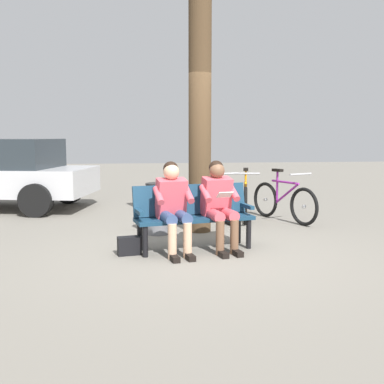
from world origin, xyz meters
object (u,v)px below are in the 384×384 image
(bicycle_green, at_px, (245,200))
(bench, at_px, (193,212))
(tree_trunk, at_px, (200,115))
(person_reading, at_px, (219,201))
(handbag, at_px, (129,246))
(bicycle_silver, at_px, (284,201))
(bicycle_orange, at_px, (215,200))
(litter_bin, at_px, (157,209))
(person_companion, at_px, (173,203))

(bicycle_green, bearing_deg, bench, -17.23)
(tree_trunk, distance_m, bicycle_green, 2.04)
(bench, relative_size, tree_trunk, 0.45)
(bench, height_order, person_reading, person_reading)
(handbag, height_order, bicycle_green, bicycle_green)
(handbag, relative_size, bicycle_silver, 0.19)
(handbag, relative_size, tree_trunk, 0.08)
(bicycle_green, distance_m, bicycle_orange, 0.57)
(litter_bin, distance_m, bicycle_orange, 1.55)
(handbag, relative_size, bicycle_orange, 0.18)
(bench, xyz_separation_m, handbag, (0.86, 0.25, -0.39))
(person_reading, height_order, litter_bin, person_reading)
(person_companion, distance_m, handbag, 0.79)
(handbag, distance_m, litter_bin, 1.34)
(tree_trunk, bearing_deg, person_companion, 68.03)
(bench, distance_m, person_reading, 0.39)
(tree_trunk, relative_size, bicycle_green, 2.25)
(person_reading, bearing_deg, bicycle_orange, -109.73)
(tree_trunk, height_order, bicycle_green, tree_trunk)
(person_reading, xyz_separation_m, bicycle_green, (-0.90, -2.18, -0.31))
(tree_trunk, bearing_deg, litter_bin, 10.19)
(bicycle_orange, bearing_deg, bicycle_silver, 60.90)
(person_companion, relative_size, bicycle_orange, 0.74)
(person_reading, xyz_separation_m, bicycle_silver, (-1.54, -1.91, -0.31))
(person_reading, distance_m, bicycle_silver, 2.47)
(handbag, bearing_deg, bicycle_orange, -123.32)
(bench, bearing_deg, handbag, 5.17)
(bench, distance_m, litter_bin, 1.08)
(bicycle_silver, bearing_deg, person_reading, -62.41)
(handbag, height_order, tree_trunk, tree_trunk)
(person_reading, xyz_separation_m, litter_bin, (0.78, -1.09, -0.26))
(litter_bin, relative_size, bicycle_green, 0.49)
(bicycle_green, xyz_separation_m, bicycle_orange, (0.57, 0.01, 0.00))
(tree_trunk, distance_m, litter_bin, 1.61)
(person_companion, xyz_separation_m, bicycle_green, (-1.53, -2.30, -0.30))
(person_reading, xyz_separation_m, person_companion, (0.63, 0.12, -0.00))
(person_reading, height_order, handbag, person_reading)
(bench, relative_size, handbag, 5.54)
(person_companion, xyz_separation_m, litter_bin, (0.15, -1.21, -0.26))
(person_reading, relative_size, bicycle_orange, 0.74)
(tree_trunk, height_order, bicycle_silver, tree_trunk)
(tree_trunk, relative_size, bicycle_orange, 2.28)
(handbag, distance_m, bicycle_silver, 3.44)
(bicycle_silver, bearing_deg, person_companion, -70.37)
(person_companion, relative_size, tree_trunk, 0.32)
(person_companion, height_order, bicycle_orange, person_companion)
(handbag, bearing_deg, bicycle_silver, -143.11)
(tree_trunk, bearing_deg, bench, 77.23)
(bench, xyz_separation_m, bicycle_silver, (-1.88, -1.81, -0.15))
(person_reading, xyz_separation_m, tree_trunk, (0.09, -1.21, 1.19))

